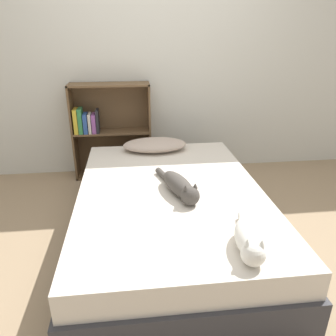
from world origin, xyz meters
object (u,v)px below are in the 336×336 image
object	(u,v)px
bed	(170,214)
cat_dark	(180,186)
cat_light	(250,239)
pillow	(155,145)
bookshelf	(108,129)

from	to	relation	value
bed	cat_dark	distance (m)	0.31
bed	cat_dark	size ratio (longest dim) A/B	3.33
bed	cat_light	bearing A→B (deg)	-67.06
pillow	bed	bearing A→B (deg)	-86.63
cat_light	bookshelf	bearing A→B (deg)	-146.41
bed	cat_dark	bearing A→B (deg)	-61.70
pillow	bookshelf	world-z (taller)	bookshelf
pillow	bookshelf	size ratio (longest dim) A/B	0.60
pillow	bookshelf	bearing A→B (deg)	133.14
cat_light	cat_dark	world-z (taller)	cat_dark
pillow	cat_light	world-z (taller)	cat_light
pillow	cat_dark	bearing A→B (deg)	-83.61
pillow	cat_light	distance (m)	1.65
bed	bookshelf	world-z (taller)	bookshelf
cat_dark	pillow	bearing A→B (deg)	169.43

